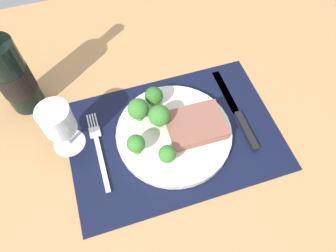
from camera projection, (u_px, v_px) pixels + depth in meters
The scene contains 13 objects.
ground_plane at pixel (174, 139), 69.53cm from camera, with size 140.00×110.00×3.00cm, color tan.
placemat at pixel (174, 135), 68.11cm from camera, with size 45.36×31.48×0.30cm, color black.
plate at pixel (174, 133), 67.30cm from camera, with size 24.94×24.94×1.60cm, color silver.
steak at pixel (196, 125), 66.10cm from camera, with size 11.89×9.10×2.29cm, color #8C5647.
broccoli_center at pixel (138, 109), 65.57cm from camera, with size 4.53×4.53×5.72cm.
broccoli_front_edge at pixel (136, 144), 61.41cm from camera, with size 3.69×3.69×5.26cm.
broccoli_near_fork at pixel (167, 154), 60.61cm from camera, with size 3.53×3.53×4.78cm.
broccoli_back_left at pixel (154, 96), 67.86cm from camera, with size 4.07×4.07×5.01cm.
broccoli_near_steak at pixel (159, 116), 64.19cm from camera, with size 4.56×4.56×6.14cm.
fork at pixel (99, 149), 65.91cm from camera, with size 2.40×19.20×0.50cm.
knife at pixel (238, 114), 70.43cm from camera, with size 1.80×23.00×0.80cm.
wine_bottle at pixel (12, 75), 64.66cm from camera, with size 7.45×7.45×26.66cm.
wine_glass at pixel (58, 122), 59.99cm from camera, with size 6.82×6.82×12.54cm.
Camera 1 is at (-11.39, -31.42, 59.55)cm, focal length 33.27 mm.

